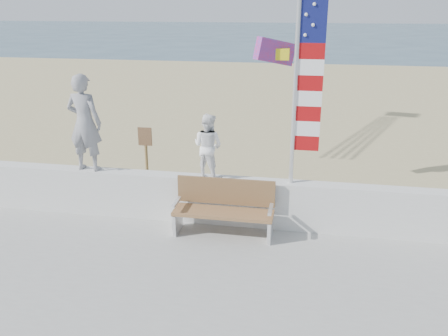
{
  "coord_description": "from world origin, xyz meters",
  "views": [
    {
      "loc": [
        1.68,
        -6.17,
        4.16
      ],
      "look_at": [
        0.2,
        1.8,
        1.35
      ],
      "focal_mm": 38.0,
      "sensor_mm": 36.0,
      "label": 1
    }
  ],
  "objects_px": {
    "adult": "(85,123)",
    "flag": "(303,77)",
    "child": "(208,146)",
    "bench": "(224,207)"
  },
  "relations": [
    {
      "from": "bench",
      "to": "flag",
      "type": "bearing_deg",
      "value": 19.56
    },
    {
      "from": "child",
      "to": "bench",
      "type": "relative_size",
      "value": 0.68
    },
    {
      "from": "flag",
      "to": "adult",
      "type": "bearing_deg",
      "value": 180.0
    },
    {
      "from": "adult",
      "to": "child",
      "type": "bearing_deg",
      "value": -175.54
    },
    {
      "from": "adult",
      "to": "flag",
      "type": "height_order",
      "value": "flag"
    },
    {
      "from": "flag",
      "to": "bench",
      "type": "bearing_deg",
      "value": -160.44
    },
    {
      "from": "child",
      "to": "bench",
      "type": "xyz_separation_m",
      "value": [
        0.39,
        -0.45,
        -1.0
      ]
    },
    {
      "from": "child",
      "to": "bench",
      "type": "bearing_deg",
      "value": 151.33
    },
    {
      "from": "bench",
      "to": "flag",
      "type": "height_order",
      "value": "flag"
    },
    {
      "from": "child",
      "to": "flag",
      "type": "relative_size",
      "value": 0.35
    }
  ]
}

